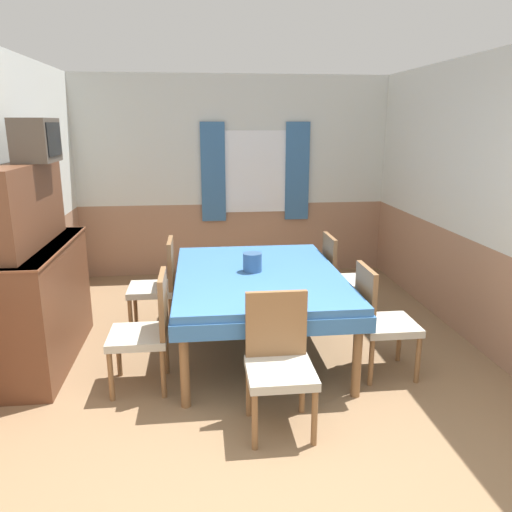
# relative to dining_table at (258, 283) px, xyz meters

# --- Properties ---
(wall_back) EXTENTS (4.46, 0.10, 2.60)m
(wall_back) POSITION_rel_dining_table_xyz_m (-0.02, 2.47, 0.68)
(wall_back) COLOR silver
(wall_back) RESTS_ON ground_plane
(wall_left) EXTENTS (0.05, 4.87, 2.60)m
(wall_left) POSITION_rel_dining_table_xyz_m (-2.09, 0.21, 0.67)
(wall_left) COLOR silver
(wall_left) RESTS_ON ground_plane
(wall_right) EXTENTS (0.05, 4.87, 2.60)m
(wall_right) POSITION_rel_dining_table_xyz_m (2.02, 0.21, 0.67)
(wall_right) COLOR silver
(wall_right) RESTS_ON ground_plane
(dining_table) EXTENTS (1.46, 1.98, 0.73)m
(dining_table) POSITION_rel_dining_table_xyz_m (0.00, 0.00, 0.00)
(dining_table) COLOR #386BA8
(dining_table) RESTS_ON ground_plane
(chair_left_near) EXTENTS (0.44, 0.44, 0.91)m
(chair_left_near) POSITION_rel_dining_table_xyz_m (-0.92, -0.56, -0.14)
(chair_left_near) COLOR brown
(chair_left_near) RESTS_ON ground_plane
(chair_head_near) EXTENTS (0.44, 0.44, 0.91)m
(chair_head_near) POSITION_rel_dining_table_xyz_m (0.00, -1.18, -0.14)
(chair_head_near) COLOR brown
(chair_head_near) RESTS_ON ground_plane
(chair_right_near) EXTENTS (0.44, 0.44, 0.91)m
(chair_right_near) POSITION_rel_dining_table_xyz_m (0.92, -0.56, -0.14)
(chair_right_near) COLOR brown
(chair_right_near) RESTS_ON ground_plane
(chair_left_far) EXTENTS (0.44, 0.44, 0.91)m
(chair_left_far) POSITION_rel_dining_table_xyz_m (-0.92, 0.56, -0.14)
(chair_left_far) COLOR brown
(chair_left_far) RESTS_ON ground_plane
(chair_right_far) EXTENTS (0.44, 0.44, 0.91)m
(chair_right_far) POSITION_rel_dining_table_xyz_m (0.92, 0.56, -0.14)
(chair_right_far) COLOR brown
(chair_right_far) RESTS_ON ground_plane
(sideboard) EXTENTS (0.46, 1.50, 1.69)m
(sideboard) POSITION_rel_dining_table_xyz_m (-1.84, -0.02, 0.09)
(sideboard) COLOR brown
(sideboard) RESTS_ON ground_plane
(tv) EXTENTS (0.29, 0.46, 0.35)m
(tv) POSITION_rel_dining_table_xyz_m (-1.80, 0.16, 1.23)
(tv) COLOR #51473D
(tv) RESTS_ON sideboard
(vase) EXTENTS (0.17, 0.17, 0.17)m
(vase) POSITION_rel_dining_table_xyz_m (-0.05, 0.04, 0.18)
(vase) COLOR #335684
(vase) RESTS_ON dining_table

